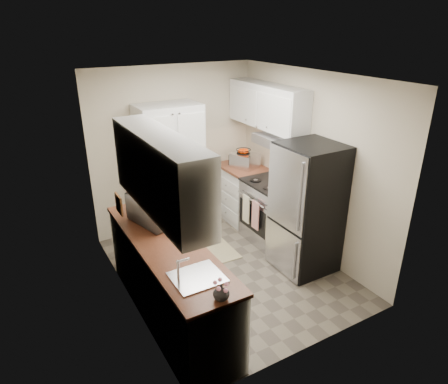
% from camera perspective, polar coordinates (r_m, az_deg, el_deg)
% --- Properties ---
extents(ground, '(3.20, 3.20, 0.00)m').
position_cam_1_polar(ground, '(5.42, 0.47, -11.01)').
color(ground, '#665B4C').
rests_on(ground, ground).
extents(room_shell, '(2.64, 3.24, 2.52)m').
position_cam_1_polar(room_shell, '(4.69, 0.41, 5.54)').
color(room_shell, beige).
rests_on(room_shell, ground).
extents(pantry_cabinet, '(0.90, 0.55, 2.00)m').
position_cam_1_polar(pantry_cabinet, '(5.95, -7.60, 2.82)').
color(pantry_cabinet, silver).
rests_on(pantry_cabinet, ground).
extents(base_cabinet_left, '(0.60, 2.30, 0.88)m').
position_cam_1_polar(base_cabinet_left, '(4.50, -7.85, -12.47)').
color(base_cabinet_left, silver).
rests_on(base_cabinet_left, ground).
extents(countertop_left, '(0.63, 2.33, 0.04)m').
position_cam_1_polar(countertop_left, '(4.25, -8.18, -7.41)').
color(countertop_left, brown).
rests_on(countertop_left, base_cabinet_left).
extents(base_cabinet_right, '(0.60, 0.80, 0.88)m').
position_cam_1_polar(base_cabinet_right, '(6.56, 2.70, -0.28)').
color(base_cabinet_right, silver).
rests_on(base_cabinet_right, ground).
extents(countertop_right, '(0.63, 0.83, 0.04)m').
position_cam_1_polar(countertop_right, '(6.39, 2.77, 3.50)').
color(countertop_right, brown).
rests_on(countertop_right, base_cabinet_right).
extents(electric_range, '(0.71, 0.78, 1.13)m').
position_cam_1_polar(electric_range, '(5.94, 6.72, -2.63)').
color(electric_range, '#B7B7BC').
rests_on(electric_range, ground).
extents(refrigerator, '(0.70, 0.72, 1.70)m').
position_cam_1_polar(refrigerator, '(5.21, 11.79, -2.31)').
color(refrigerator, '#B7B7BC').
rests_on(refrigerator, ground).
extents(microwave, '(0.54, 0.68, 0.33)m').
position_cam_1_polar(microwave, '(4.62, -9.82, -2.34)').
color(microwave, '#B2B1B6').
rests_on(microwave, countertop_left).
extents(wine_bottle, '(0.08, 0.08, 0.33)m').
position_cam_1_polar(wine_bottle, '(5.00, -12.44, -0.51)').
color(wine_bottle, black).
rests_on(wine_bottle, countertop_left).
extents(flower_vase, '(0.18, 0.18, 0.15)m').
position_cam_1_polar(flower_vase, '(3.39, -0.40, -14.12)').
color(flower_vase, white).
rests_on(flower_vase, countertop_left).
extents(cutting_board, '(0.05, 0.23, 0.28)m').
position_cam_1_polar(cutting_board, '(4.97, -12.01, -0.93)').
color(cutting_board, green).
rests_on(cutting_board, countertop_left).
extents(toaster_oven, '(0.42, 0.47, 0.23)m').
position_cam_1_polar(toaster_oven, '(6.31, 2.99, 4.53)').
color(toaster_oven, silver).
rests_on(toaster_oven, countertop_right).
extents(fruit_basket, '(0.28, 0.28, 0.10)m').
position_cam_1_polar(fruit_basket, '(6.28, 2.79, 5.98)').
color(fruit_basket, '#F63F03').
rests_on(fruit_basket, toaster_oven).
extents(kitchen_mat, '(0.59, 0.91, 0.01)m').
position_cam_1_polar(kitchen_mat, '(5.89, -1.92, -7.96)').
color(kitchen_mat, tan).
rests_on(kitchen_mat, ground).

